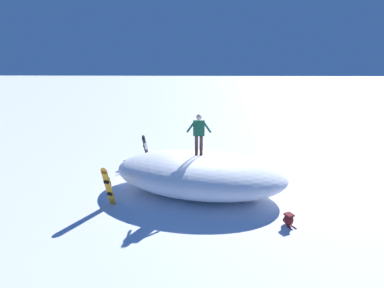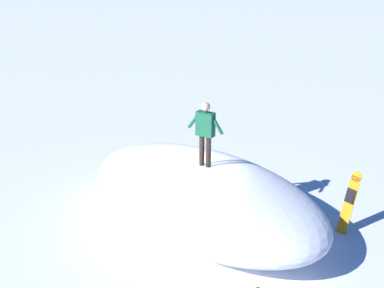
# 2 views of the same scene
# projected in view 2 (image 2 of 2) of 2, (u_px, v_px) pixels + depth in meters

# --- Properties ---
(ground) EXTENTS (240.00, 240.00, 0.00)m
(ground) POSITION_uv_depth(u_px,v_px,m) (184.00, 218.00, 13.56)
(ground) COLOR white
(snow_mound) EXTENTS (6.00, 8.36, 1.69)m
(snow_mound) POSITION_uv_depth(u_px,v_px,m) (202.00, 195.00, 13.04)
(snow_mound) COLOR white
(snow_mound) RESTS_ON ground
(snowboarder_standing) EXTENTS (0.24, 1.06, 1.77)m
(snowboarder_standing) POSITION_uv_depth(u_px,v_px,m) (205.00, 130.00, 12.38)
(snowboarder_standing) COLOR black
(snowboarder_standing) RESTS_ON snow_mound
(snowboard_secondary_upright) EXTENTS (0.54, 0.42, 1.70)m
(snowboard_secondary_upright) POSITION_uv_depth(u_px,v_px,m) (350.00, 201.00, 12.64)
(snowboard_secondary_upright) COLOR orange
(snowboard_secondary_upright) RESTS_ON ground
(backpack_near) EXTENTS (0.55, 0.45, 0.45)m
(backpack_near) POSITION_uv_depth(u_px,v_px,m) (165.00, 155.00, 17.03)
(backpack_near) COLOR maroon
(backpack_near) RESTS_ON ground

